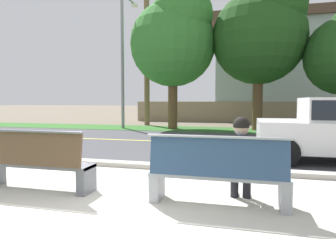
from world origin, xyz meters
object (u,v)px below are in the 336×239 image
object	(u,v)px
shade_tree_left	(262,31)
bench_left	(35,163)
seated_person_blue	(241,157)
streetlamp	(124,50)
shade_tree_far_left	(175,37)
bench_right	(217,174)

from	to	relation	value
shade_tree_left	bench_left	bearing A→B (deg)	-109.88
seated_person_blue	shade_tree_left	distance (m)	11.82
streetlamp	shade_tree_far_left	xyz separation A→B (m)	(2.74, 0.16, 0.58)
seated_person_blue	shade_tree_left	size ratio (longest dim) A/B	0.17
bench_right	seated_person_blue	size ratio (longest dim) A/B	1.53
seated_person_blue	shade_tree_left	xyz separation A→B (m)	(0.80, 11.03, 4.17)
shade_tree_left	seated_person_blue	bearing A→B (deg)	-94.16
seated_person_blue	streetlamp	xyz separation A→B (m)	(-6.18, 10.56, 3.43)
streetlamp	shade_tree_far_left	bearing A→B (deg)	3.28
bench_left	shade_tree_far_left	distance (m)	11.68
bench_left	shade_tree_left	distance (m)	12.69
bench_left	streetlamp	xyz separation A→B (m)	(-2.93, 10.73, 3.65)
bench_right	seated_person_blue	world-z (taller)	seated_person_blue
seated_person_blue	shade_tree_left	bearing A→B (deg)	85.84
seated_person_blue	streetlamp	distance (m)	12.70
streetlamp	shade_tree_left	xyz separation A→B (m)	(6.98, 0.47, 0.74)
seated_person_blue	shade_tree_far_left	distance (m)	11.95
bench_left	shade_tree_far_left	bearing A→B (deg)	90.99
shade_tree_left	streetlamp	bearing A→B (deg)	-176.17
bench_left	shade_tree_far_left	world-z (taller)	shade_tree_far_left
bench_left	seated_person_blue	distance (m)	3.26
bench_right	shade_tree_left	size ratio (longest dim) A/B	0.26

